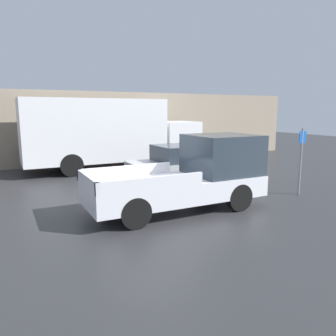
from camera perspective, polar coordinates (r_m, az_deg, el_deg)
ground_plane at (r=9.76m, az=-2.58°, el=-7.08°), size 60.00×60.00×0.00m
building_wall at (r=18.12m, az=-14.91°, el=6.72°), size 28.00×0.15×3.89m
pickup_truck at (r=9.66m, az=4.45°, el=-1.22°), size 5.16×1.99×2.14m
car at (r=13.30m, az=2.53°, el=0.85°), size 4.21×2.02×1.50m
delivery_truck at (r=16.29m, az=-10.39°, el=6.17°), size 8.70×2.38×3.41m
parking_sign at (r=11.99m, az=22.14°, el=1.70°), size 0.30×0.07×2.29m
newspaper_box at (r=18.46m, az=-8.50°, el=2.59°), size 0.45×0.40×1.06m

